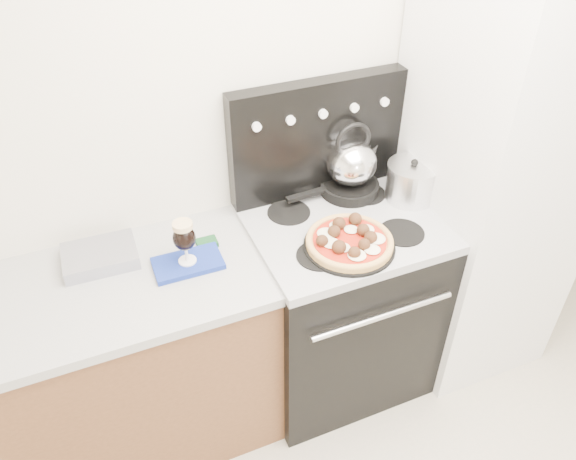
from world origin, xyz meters
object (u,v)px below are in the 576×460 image
pizza (350,240)px  tea_kettle (352,159)px  stock_pot (411,183)px  base_cabinet (90,380)px  beer_glass (185,242)px  oven_mitt (188,263)px  skillet (349,187)px  stove_body (337,306)px  fridge (489,183)px  pizza_pan (349,246)px

pizza → tea_kettle: size_ratio=1.39×
pizza → stock_pot: (0.40, 0.20, 0.04)m
base_cabinet → stock_pot: stock_pot is taller
beer_glass → stock_pot: size_ratio=0.87×
tea_kettle → oven_mitt: bearing=177.6°
beer_glass → skillet: 0.80m
base_cabinet → stock_pot: size_ratio=6.89×
base_cabinet → stove_body: size_ratio=1.65×
skillet → tea_kettle: size_ratio=1.07×
fridge → pizza: 0.76m
skillet → stock_pot: bearing=-32.9°
oven_mitt → pizza: 0.62m
stove_body → skillet: skillet is taller
base_cabinet → beer_glass: 0.74m
fridge → pizza_pan: (-0.75, -0.12, -0.02)m
fridge → tea_kettle: bearing=159.3°
fridge → pizza: (-0.75, -0.12, 0.01)m
oven_mitt → base_cabinet: bearing=178.6°
pizza_pan → skillet: (0.18, 0.34, 0.02)m
stove_body → pizza_pan: 0.51m
skillet → stock_pot: size_ratio=1.22×
oven_mitt → tea_kettle: tea_kettle is taller
beer_glass → oven_mitt: bearing=0.0°
oven_mitt → pizza_pan: 0.62m
pizza → skillet: bearing=62.2°
pizza → beer_glass: bearing=165.0°
base_cabinet → stock_pot: bearing=1.0°
beer_glass → pizza_pan: beer_glass is taller
beer_glass → tea_kettle: bearing=13.0°
stock_pot → pizza: bearing=-153.6°
oven_mitt → tea_kettle: size_ratio=1.07×
stove_body → fridge: 0.87m
base_cabinet → pizza_pan: (1.05, -0.17, 0.50)m
pizza_pan → skillet: skillet is taller
beer_glass → skillet: bearing=13.0°
oven_mitt → stove_body: bearing=-1.2°
stove_body → oven_mitt: 0.80m
fridge → pizza: size_ratio=5.69×
fridge → oven_mitt: (-1.35, 0.04, -0.04)m
oven_mitt → pizza: pizza is taller
tea_kettle → stock_pot: 0.27m
beer_glass → base_cabinet: bearing=178.6°
base_cabinet → skillet: size_ratio=5.67×
pizza_pan → tea_kettle: bearing=62.2°
pizza_pan → pizza: pizza is taller
pizza_pan → tea_kettle: tea_kettle is taller
pizza → tea_kettle: tea_kettle is taller
fridge → skillet: fridge is taller
oven_mitt → stock_pot: stock_pot is taller
pizza → stock_pot: stock_pot is taller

